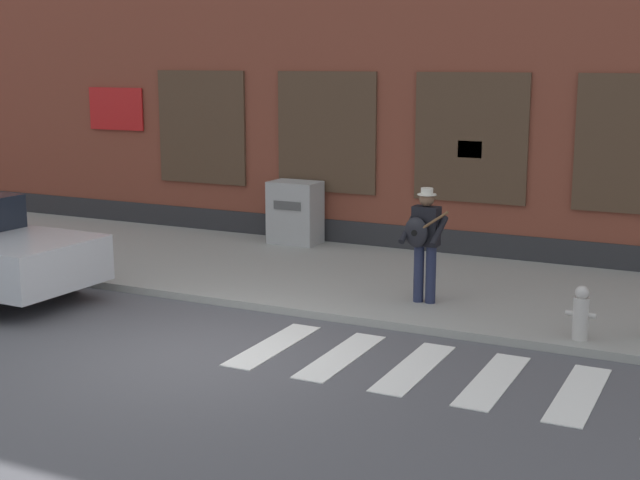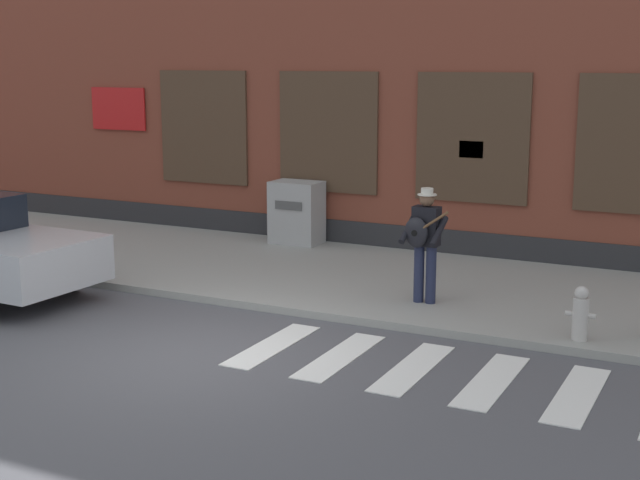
{
  "view_description": "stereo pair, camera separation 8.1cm",
  "coord_description": "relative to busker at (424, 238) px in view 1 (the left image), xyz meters",
  "views": [
    {
      "loc": [
        6.0,
        -8.81,
        3.6
      ],
      "look_at": [
        0.53,
        2.31,
        1.08
      ],
      "focal_mm": 50.0,
      "sensor_mm": 36.0,
      "label": 1
    },
    {
      "loc": [
        6.07,
        -8.77,
        3.6
      ],
      "look_at": [
        0.53,
        2.31,
        1.08
      ],
      "focal_mm": 50.0,
      "sensor_mm": 36.0,
      "label": 2
    }
  ],
  "objects": [
    {
      "name": "fire_hydrant",
      "position": [
        2.38,
        -0.78,
        -0.61
      ],
      "size": [
        0.38,
        0.2,
        0.7
      ],
      "color": "#B2ADA8",
      "rests_on": "sidewalk"
    },
    {
      "name": "utility_box",
      "position": [
        -3.67,
        2.98,
        -0.36
      ],
      "size": [
        0.95,
        0.66,
        1.2
      ],
      "color": "#9E9E9E",
      "rests_on": "sidewalk"
    },
    {
      "name": "sidewalk",
      "position": [
        -1.8,
        1.15,
        -1.02
      ],
      "size": [
        28.0,
        4.56,
        0.11
      ],
      "color": "gray",
      "rests_on": "ground"
    },
    {
      "name": "ground_plane",
      "position": [
        -1.8,
        -3.13,
        -1.07
      ],
      "size": [
        160.0,
        160.0,
        0.0
      ],
      "primitive_type": "plane",
      "color": "#4C4C51"
    },
    {
      "name": "busker",
      "position": [
        0.0,
        0.0,
        0.0
      ],
      "size": [
        0.71,
        0.54,
        1.68
      ],
      "color": "#1E233D",
      "rests_on": "sidewalk"
    },
    {
      "name": "building_backdrop",
      "position": [
        -1.8,
        5.43,
        2.99
      ],
      "size": [
        28.0,
        4.06,
        8.13
      ],
      "color": "brown",
      "rests_on": "ground"
    },
    {
      "name": "crosswalk",
      "position": [
        1.24,
        -2.43,
        -1.07
      ],
      "size": [
        5.2,
        1.9,
        0.01
      ],
      "color": "silver",
      "rests_on": "ground"
    }
  ]
}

